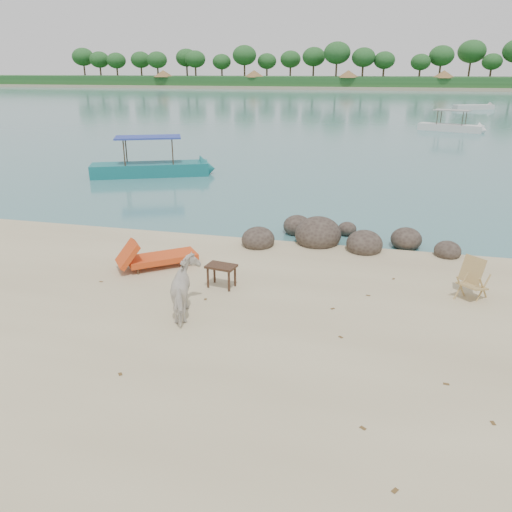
% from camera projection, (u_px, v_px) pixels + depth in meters
% --- Properties ---
extents(water, '(400.00, 400.00, 0.00)m').
position_uv_depth(water, '(369.00, 98.00, 91.66)').
color(water, '#3D757A').
rests_on(water, ground).
extents(far_shore, '(420.00, 90.00, 1.40)m').
position_uv_depth(far_shore, '(376.00, 85.00, 164.43)').
color(far_shore, tan).
rests_on(far_shore, ground).
extents(far_scenery, '(420.00, 18.00, 9.50)m').
position_uv_depth(far_scenery, '(375.00, 76.00, 133.02)').
color(far_scenery, '#1E4C1E').
rests_on(far_scenery, ground).
extents(boulders, '(6.26, 2.77, 1.05)m').
position_uv_depth(boulders, '(333.00, 238.00, 15.04)').
color(boulders, '#312720').
rests_on(boulders, ground).
extents(cow, '(1.09, 1.55, 1.20)m').
position_uv_depth(cow, '(187.00, 290.00, 10.50)').
color(cow, silver).
rests_on(cow, ground).
extents(side_table, '(0.76, 0.56, 0.56)m').
position_uv_depth(side_table, '(222.00, 277.00, 11.96)').
color(side_table, black).
rests_on(side_table, ground).
extents(lounge_chair, '(2.25, 2.01, 0.67)m').
position_uv_depth(lounge_chair, '(162.00, 255.00, 13.24)').
color(lounge_chair, '#E3501A').
rests_on(lounge_chair, ground).
extents(deck_chair, '(0.86, 0.86, 0.91)m').
position_uv_depth(deck_chair, '(473.00, 281.00, 11.31)').
color(deck_chair, tan).
rests_on(deck_chair, ground).
extents(boat_near, '(6.46, 3.84, 3.12)m').
position_uv_depth(boat_near, '(148.00, 143.00, 24.43)').
color(boat_near, '#136568').
rests_on(boat_near, water).
extents(boat_mid, '(5.93, 3.38, 2.86)m').
position_uv_depth(boat_mid, '(452.00, 113.00, 42.40)').
color(boat_mid, silver).
rests_on(boat_mid, water).
extents(boat_far, '(6.02, 3.59, 0.69)m').
position_uv_depth(boat_far, '(474.00, 106.00, 65.87)').
color(boat_far, silver).
rests_on(boat_far, water).
extents(dead_leaves, '(8.51, 7.06, 0.00)m').
position_uv_depth(dead_leaves, '(313.00, 341.00, 9.68)').
color(dead_leaves, brown).
rests_on(dead_leaves, ground).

